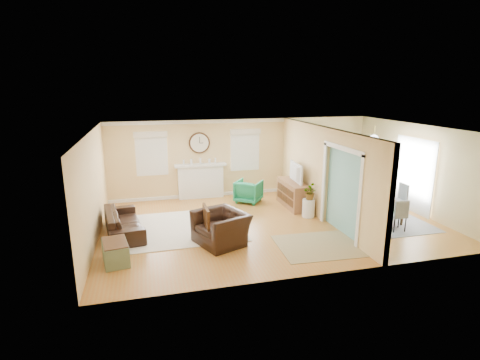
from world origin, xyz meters
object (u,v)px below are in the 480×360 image
object	(u,v)px
sofa	(124,222)
green_chair	(249,191)
dining_table	(374,208)
eames_chair	(221,228)
credenza	(293,194)

from	to	relation	value
sofa	green_chair	world-z (taller)	green_chair
sofa	dining_table	size ratio (longest dim) A/B	1.24
green_chair	dining_table	world-z (taller)	green_chair
green_chair	dining_table	bearing A→B (deg)	179.62
sofa	dining_table	bearing A→B (deg)	-102.95
sofa	eames_chair	distance (m)	2.59
credenza	dining_table	distance (m)	2.41
eames_chair	dining_table	bearing A→B (deg)	75.94
eames_chair	credenza	distance (m)	3.51
eames_chair	credenza	size ratio (longest dim) A/B	0.78
sofa	green_chair	xyz separation A→B (m)	(3.81, 1.80, 0.05)
green_chair	credenza	distance (m)	1.45
green_chair	dining_table	distance (m)	3.84
eames_chair	dining_table	distance (m)	4.64
green_chair	credenza	xyz separation A→B (m)	(1.20, -0.80, 0.04)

